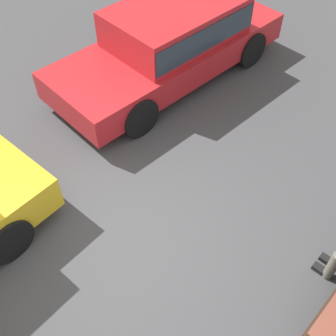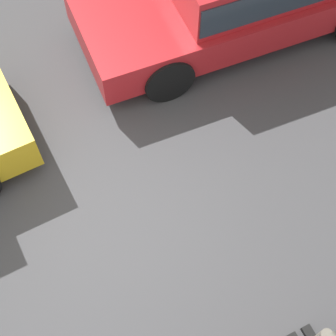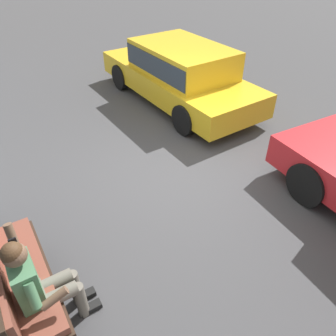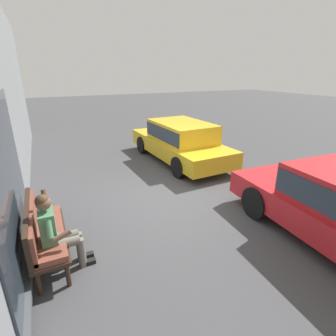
% 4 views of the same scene
% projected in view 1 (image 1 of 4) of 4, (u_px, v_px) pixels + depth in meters
% --- Properties ---
extents(ground_plane, '(60.00, 60.00, 0.00)m').
position_uv_depth(ground_plane, '(114.00, 241.00, 5.68)').
color(ground_plane, '#424244').
extents(parked_car_near, '(4.68, 2.02, 1.40)m').
position_uv_depth(parked_car_near, '(172.00, 39.00, 7.58)').
color(parked_car_near, red).
rests_on(parked_car_near, ground_plane).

